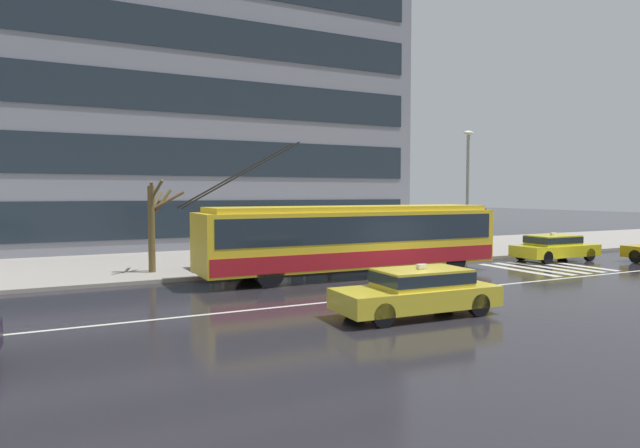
{
  "coord_description": "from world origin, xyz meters",
  "views": [
    {
      "loc": [
        -11.98,
        -15.77,
        3.31
      ],
      "look_at": [
        -2.26,
        3.59,
        2.09
      ],
      "focal_mm": 30.67,
      "sensor_mm": 36.0,
      "label": 1
    }
  ],
  "objects": [
    {
      "name": "crosswalk_stripe_inner_a",
      "position": [
        7.04,
        1.34,
        0.0
      ],
      "size": [
        0.44,
        4.4,
        0.01
      ],
      "primitive_type": "cube",
      "color": "beige",
      "rests_on": "ground_plane"
    },
    {
      "name": "bus_shelter",
      "position": [
        -3.93,
        6.41,
        2.0
      ],
      "size": [
        3.93,
        1.89,
        2.43
      ],
      "color": "gray",
      "rests_on": "sidewalk_slab"
    },
    {
      "name": "office_tower_corner_left",
      "position": [
        -3.25,
        22.29,
        10.53
      ],
      "size": [
        26.87,
        15.83,
        21.04
      ],
      "color": "gray",
      "rests_on": "ground_plane"
    },
    {
      "name": "crosswalk_stripe_edge_far",
      "position": [
        9.74,
        1.34,
        0.0
      ],
      "size": [
        0.44,
        4.4,
        0.01
      ],
      "primitive_type": "cube",
      "color": "beige",
      "rests_on": "ground_plane"
    },
    {
      "name": "crosswalk_stripe_inner_b",
      "position": [
        8.84,
        1.34,
        0.0
      ],
      "size": [
        0.44,
        4.4,
        0.01
      ],
      "primitive_type": "cube",
      "color": "beige",
      "rests_on": "ground_plane"
    },
    {
      "name": "ground_plane",
      "position": [
        0.0,
        0.0,
        0.0
      ],
      "size": [
        160.0,
        160.0,
        0.0
      ],
      "primitive_type": "plane",
      "color": "#262329"
    },
    {
      "name": "pedestrian_approaching_curb",
      "position": [
        -2.74,
        7.24,
        1.81
      ],
      "size": [
        1.52,
        1.52,
        2.02
      ],
      "color": "#4C5343",
      "rests_on": "sidewalk_slab"
    },
    {
      "name": "lane_centre_line",
      "position": [
        0.0,
        -1.2,
        0.0
      ],
      "size": [
        72.0,
        0.14,
        0.01
      ],
      "primitive_type": "cube",
      "color": "silver",
      "rests_on": "ground_plane"
    },
    {
      "name": "crosswalk_stripe_edge_near",
      "position": [
        6.14,
        1.34,
        0.0
      ],
      "size": [
        0.44,
        4.4,
        0.01
      ],
      "primitive_type": "cube",
      "color": "beige",
      "rests_on": "ground_plane"
    },
    {
      "name": "sidewalk_slab",
      "position": [
        0.0,
        9.69,
        0.07
      ],
      "size": [
        80.0,
        10.0,
        0.14
      ],
      "primitive_type": "cube",
      "color": "gray",
      "rests_on": "ground_plane"
    },
    {
      "name": "street_lamp",
      "position": [
        6.83,
        5.28,
        3.88
      ],
      "size": [
        0.6,
        0.32,
        6.27
      ],
      "color": "gray",
      "rests_on": "sidewalk_slab"
    },
    {
      "name": "crosswalk_stripe_center",
      "position": [
        7.94,
        1.34,
        0.0
      ],
      "size": [
        0.44,
        4.4,
        0.01
      ],
      "primitive_type": "cube",
      "color": "beige",
      "rests_on": "ground_plane"
    },
    {
      "name": "pedestrian_walking_past",
      "position": [
        1.73,
        6.07,
        1.8
      ],
      "size": [
        1.49,
        1.49,
        2.06
      ],
      "color": "#48514F",
      "rests_on": "sidewalk_slab"
    },
    {
      "name": "street_tree_bare",
      "position": [
        -8.14,
        6.78,
        2.21
      ],
      "size": [
        1.48,
        1.92,
        3.72
      ],
      "color": "brown",
      "rests_on": "sidewalk_slab"
    },
    {
      "name": "pedestrian_at_shelter",
      "position": [
        0.17,
        7.3,
        1.71
      ],
      "size": [
        1.31,
        1.31,
        1.97
      ],
      "color": "black",
      "rests_on": "sidewalk_slab"
    },
    {
      "name": "trolleybus",
      "position": [
        -1.04,
        3.09,
        1.55
      ],
      "size": [
        13.1,
        2.69,
        5.22
      ],
      "color": "yellow",
      "rests_on": "ground_plane"
    },
    {
      "name": "taxi_oncoming_near",
      "position": [
        -3.03,
        -3.87,
        0.7
      ],
      "size": [
        4.58,
        1.92,
        1.39
      ],
      "color": "gold",
      "rests_on": "ground_plane"
    },
    {
      "name": "taxi_ahead_of_bus",
      "position": [
        10.26,
        2.9,
        0.7
      ],
      "size": [
        4.4,
        1.86,
        1.39
      ],
      "color": "yellow",
      "rests_on": "ground_plane"
    }
  ]
}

